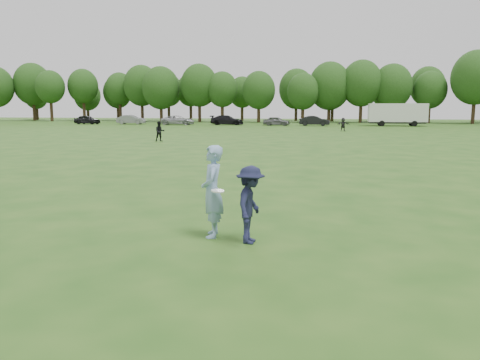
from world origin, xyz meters
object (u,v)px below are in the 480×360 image
at_px(cargo_trailer, 397,114).
at_px(player_far_a, 160,131).
at_px(player_far_d, 343,124).
at_px(car_f, 315,121).
at_px(car_c, 178,120).
at_px(car_a, 87,120).
at_px(car_e, 277,121).
at_px(car_d, 227,120).
at_px(thrower, 212,191).
at_px(car_b, 131,120).
at_px(defender, 250,205).

bearing_deg(cargo_trailer, player_far_a, -123.09).
xyz_separation_m(player_far_d, car_f, (-3.64, 14.62, -0.04)).
bearing_deg(player_far_d, car_c, 137.02).
distance_m(car_a, car_e, 30.18).
distance_m(car_a, cargo_trailer, 47.30).
distance_m(car_a, car_c, 15.08).
height_order(player_far_a, car_a, player_far_a).
distance_m(player_far_d, car_d, 22.86).
xyz_separation_m(thrower, player_far_d, (3.94, 44.90, -0.22)).
bearing_deg(player_far_d, car_d, 125.03).
bearing_deg(player_far_d, cargo_trailer, 51.44).
height_order(player_far_a, car_b, player_far_a).
bearing_deg(player_far_a, player_far_d, 22.92).
relative_size(defender, car_d, 0.31).
distance_m(car_e, car_f, 5.48).
height_order(car_f, cargo_trailer, cargo_trailer).
distance_m(player_far_a, car_e, 33.47).
bearing_deg(player_far_a, cargo_trailer, 28.04).
distance_m(player_far_d, cargo_trailer, 18.05).
bearing_deg(car_c, defender, -165.77).
distance_m(thrower, player_far_a, 28.27).
bearing_deg(car_e, thrower, -170.28).
xyz_separation_m(car_c, cargo_trailer, (32.18, 1.78, 1.07)).
bearing_deg(car_d, car_e, -100.64).
distance_m(player_far_a, player_far_d, 23.92).
height_order(thrower, car_e, thrower).
bearing_deg(player_far_a, car_a, 97.44).
xyz_separation_m(thrower, car_a, (-35.35, 59.41, -0.27)).
height_order(player_far_a, car_e, player_far_a).
relative_size(thrower, car_a, 0.47).
xyz_separation_m(defender, car_d, (-13.73, 60.72, -0.06)).
xyz_separation_m(defender, car_f, (-0.57, 59.83, -0.07)).
distance_m(thrower, car_d, 61.76).
relative_size(player_far_d, cargo_trailer, 0.17).
height_order(car_b, car_d, same).
height_order(defender, player_far_d, defender).
bearing_deg(car_c, player_far_a, -169.47).
bearing_deg(car_d, car_c, 97.82).
height_order(thrower, car_f, thrower).
distance_m(player_far_d, car_f, 15.07).
relative_size(defender, car_e, 0.41).
distance_m(thrower, cargo_trailer, 62.21).
distance_m(thrower, player_far_d, 45.07).
bearing_deg(car_e, car_b, 91.51).
xyz_separation_m(thrower, car_d, (-12.86, 60.40, -0.25)).
bearing_deg(car_a, player_far_d, -103.78).
distance_m(defender, car_a, 69.85).
bearing_deg(cargo_trailer, car_e, -173.41).
relative_size(car_d, car_e, 1.29).
distance_m(player_far_a, car_f, 35.23).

